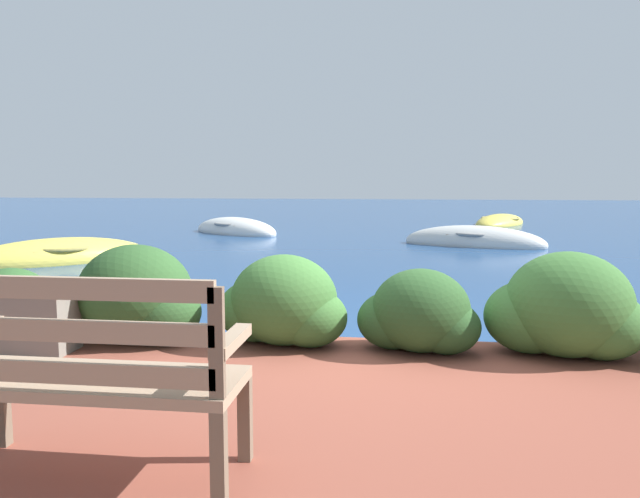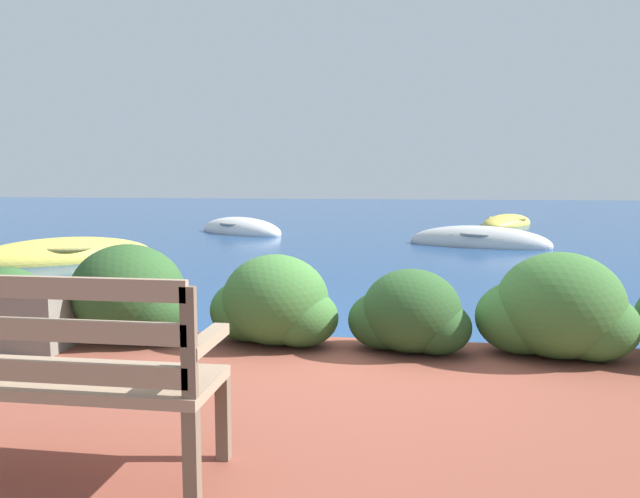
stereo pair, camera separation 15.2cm
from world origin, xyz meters
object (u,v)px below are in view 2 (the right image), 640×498
(rowboat_far, at_px, (241,231))
(mooring_buoy, at_px, (0,284))
(rowboat_nearest, at_px, (65,258))
(rowboat_outer, at_px, (507,223))
(rowboat_mid, at_px, (479,243))
(park_bench, at_px, (68,371))

(rowboat_far, height_order, mooring_buoy, rowboat_far)
(rowboat_nearest, bearing_deg, rowboat_far, -148.15)
(rowboat_far, height_order, rowboat_outer, rowboat_far)
(rowboat_outer, bearing_deg, mooring_buoy, 172.00)
(rowboat_mid, relative_size, rowboat_far, 1.05)
(rowboat_outer, distance_m, mooring_buoy, 15.82)
(rowboat_outer, height_order, mooring_buoy, rowboat_outer)
(rowboat_mid, height_order, rowboat_outer, rowboat_mid)
(rowboat_nearest, height_order, mooring_buoy, rowboat_nearest)
(park_bench, xyz_separation_m, rowboat_outer, (4.52, 18.54, -0.65))
(rowboat_mid, bearing_deg, mooring_buoy, 61.40)
(rowboat_outer, bearing_deg, park_bench, -168.34)
(rowboat_mid, distance_m, mooring_buoy, 9.75)
(rowboat_mid, distance_m, rowboat_outer, 6.75)
(park_bench, xyz_separation_m, mooring_buoy, (-4.18, 5.33, -0.63))
(park_bench, relative_size, rowboat_nearest, 0.40)
(park_bench, bearing_deg, rowboat_mid, 82.46)
(rowboat_nearest, xyz_separation_m, mooring_buoy, (0.73, -2.86, 0.01))
(rowboat_nearest, bearing_deg, rowboat_mid, 162.55)
(park_bench, bearing_deg, rowboat_far, 109.16)
(mooring_buoy, bearing_deg, rowboat_far, 84.17)
(park_bench, distance_m, rowboat_nearest, 9.57)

